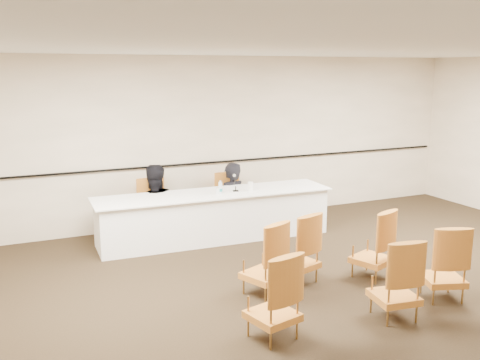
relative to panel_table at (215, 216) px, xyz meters
name	(u,v)px	position (x,y,z in m)	size (l,w,h in m)	color
floor	(346,301)	(0.55, -2.93, -0.39)	(10.00, 10.00, 0.00)	black
ceiling	(357,47)	(0.55, -2.93, 2.61)	(10.00, 10.00, 0.00)	silver
wall_back	(220,140)	(0.55, 1.07, 1.11)	(10.00, 0.04, 3.00)	beige
wall_rail	(221,162)	(0.55, 1.03, 0.71)	(9.80, 0.04, 0.03)	black
panel_table	(215,216)	(0.00, 0.00, 0.00)	(3.91, 0.90, 0.78)	white
panelist_main	(231,209)	(0.53, 0.55, -0.07)	(0.61, 0.40, 1.68)	black
panelist_main_chair	(231,200)	(0.53, 0.55, 0.08)	(0.50, 0.50, 0.95)	#B86721
panelist_second	(154,213)	(-0.86, 0.61, -0.01)	(0.81, 0.63, 1.67)	black
panelist_second_chair	(154,208)	(-0.86, 0.61, 0.08)	(0.50, 0.50, 0.95)	#B86721
papers	(238,191)	(0.40, -0.07, 0.39)	(0.30, 0.22, 0.00)	white
microphone	(236,183)	(0.35, -0.05, 0.53)	(0.10, 0.19, 0.27)	black
water_bottle	(220,187)	(0.07, -0.09, 0.50)	(0.07, 0.07, 0.22)	teal
drinking_glass	(218,191)	(0.02, -0.09, 0.44)	(0.06, 0.06, 0.10)	white
coffee_cup	(251,186)	(0.61, -0.09, 0.46)	(0.09, 0.09, 0.14)	white
aud_chair_front_left	(264,258)	(-0.27, -2.33, 0.08)	(0.50, 0.50, 0.95)	#B86721
aud_chair_front_mid	(298,248)	(0.31, -2.16, 0.08)	(0.50, 0.50, 0.95)	#B86721
aud_chair_front_right	(372,244)	(1.31, -2.43, 0.08)	(0.50, 0.50, 0.95)	#B86721
aud_chair_back_left	(273,295)	(-0.69, -3.36, 0.08)	(0.50, 0.50, 0.95)	#B86721
aud_chair_back_mid	(395,278)	(0.78, -3.51, 0.08)	(0.50, 0.50, 0.95)	#B86721
aud_chair_back_right	(443,262)	(1.66, -3.34, 0.08)	(0.50, 0.50, 0.95)	#B86721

